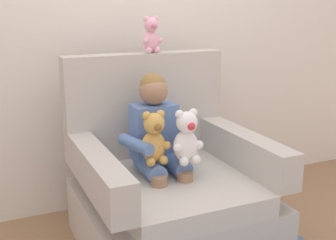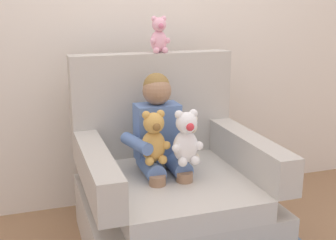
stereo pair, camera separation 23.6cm
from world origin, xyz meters
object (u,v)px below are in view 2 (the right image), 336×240
at_px(armchair, 171,190).
at_px(seated_child, 161,137).
at_px(plush_pink_on_backrest, 159,36).
at_px(plush_honey, 154,138).
at_px(plush_white, 186,139).
at_px(plush_cream, 188,139).

xyz_separation_m(armchair, seated_child, (-0.05, 0.03, 0.33)).
xyz_separation_m(seated_child, plush_pink_on_backrest, (0.10, 0.33, 0.56)).
bearing_deg(plush_honey, plush_pink_on_backrest, 78.41).
relative_size(plush_white, plush_pink_on_backrest, 1.32).
height_order(armchair, plush_cream, armchair).
bearing_deg(seated_child, plush_cream, -45.15).
bearing_deg(armchair, plush_white, -77.45).
distance_m(plush_honey, plush_pink_on_backrest, 0.72).
height_order(armchair, plush_pink_on_backrest, plush_pink_on_backrest).
xyz_separation_m(plush_cream, plush_honey, (-0.20, 0.01, 0.02)).
relative_size(plush_cream, plush_honey, 0.85).
relative_size(armchair, plush_pink_on_backrest, 4.89).
height_order(armchair, seated_child, armchair).
distance_m(armchair, plush_white, 0.40).
bearing_deg(plush_cream, plush_pink_on_backrest, 91.43).
height_order(armchair, plush_honey, armchair).
bearing_deg(seated_child, plush_white, -63.19).
relative_size(seated_child, plush_honey, 2.76).
distance_m(plush_white, plush_honey, 0.18).
distance_m(plush_cream, plush_pink_on_backrest, 0.72).
bearing_deg(plush_cream, seated_child, 130.86).
bearing_deg(plush_white, armchair, 106.07).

